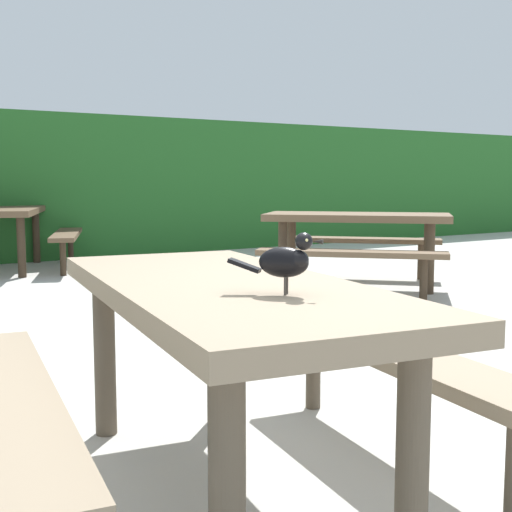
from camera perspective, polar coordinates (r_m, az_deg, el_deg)
ground_plane at (r=2.56m, az=3.81°, el=-18.58°), size 60.00×60.00×0.00m
picnic_table_foreground at (r=2.36m, az=-2.68°, el=-6.41°), size 1.92×1.95×0.74m
bird_grackle at (r=2.02m, az=2.59°, el=-0.32°), size 0.21×0.23×0.18m
picnic_table_mid_left at (r=8.72m, az=-20.01°, el=2.54°), size 2.19×2.21×0.74m
picnic_table_mid_right at (r=6.94m, az=8.34°, el=1.97°), size 2.40×2.40×0.74m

